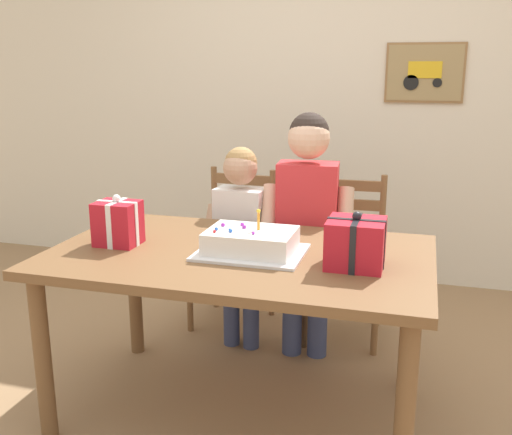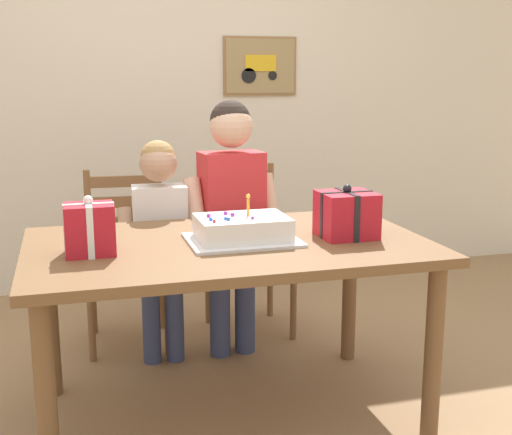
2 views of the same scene
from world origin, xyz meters
TOP-DOWN VIEW (x-y plane):
  - ground_plane at (0.00, 0.00)m, footprint 20.00×20.00m
  - back_wall at (0.00, 1.96)m, footprint 6.40×0.11m
  - dining_table at (0.00, 0.00)m, footprint 1.60×0.96m
  - birthday_cake at (0.06, -0.01)m, footprint 0.44×0.34m
  - gift_box_red_large at (0.49, -0.05)m, footprint 0.22×0.22m
  - gift_box_beside_cake at (-0.54, -0.04)m, footprint 0.19×0.16m
  - chair_left at (-0.33, 0.94)m, footprint 0.45×0.45m
  - chair_right at (0.33, 0.94)m, footprint 0.44×0.44m
  - child_older at (0.17, 0.62)m, footprint 0.49×0.28m
  - child_younger at (-0.19, 0.62)m, footprint 0.41×0.24m

SIDE VIEW (x-z plane):
  - ground_plane at x=0.00m, z-range 0.00..0.00m
  - chair_left at x=-0.33m, z-range 0.01..0.93m
  - chair_right at x=0.33m, z-range 0.01..0.93m
  - dining_table at x=0.00m, z-range 0.29..1.05m
  - child_younger at x=-0.19m, z-range 0.12..1.23m
  - child_older at x=0.17m, z-range 0.14..1.44m
  - birthday_cake at x=0.06m, z-range 0.71..0.90m
  - gift_box_red_large at x=0.49m, z-range 0.74..0.96m
  - gift_box_beside_cake at x=-0.54m, z-range 0.74..0.97m
  - back_wall at x=0.00m, z-range 0.00..2.60m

